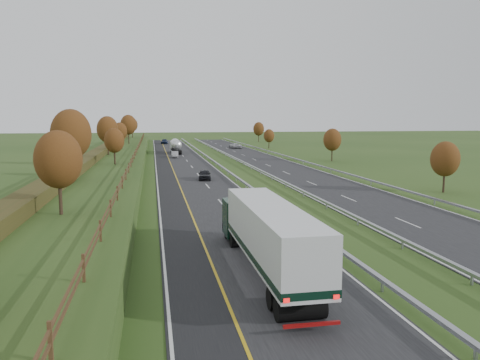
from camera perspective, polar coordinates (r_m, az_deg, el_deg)
The scene contains 19 objects.
ground at distance 80.64m, azimuth -0.87°, elevation 1.40°, with size 400.00×400.00×0.00m, color #2C4719.
near_carriageway at distance 84.65m, azimuth -6.79°, elevation 1.66°, with size 10.50×200.00×0.04m, color black.
far_carriageway at distance 87.30m, azimuth 4.08°, elevation 1.87°, with size 10.50×200.00×0.04m, color black.
hard_shoulder at distance 84.48m, azimuth -9.33°, elevation 1.60°, with size 3.00×200.00×0.04m, color black.
lane_markings at distance 85.19m, azimuth -2.49°, elevation 1.76°, with size 26.75×200.00×0.01m.
embankment_left at distance 84.69m, azimuth -15.62°, elevation 2.10°, with size 12.00×200.00×2.00m, color #2C4719.
hedge_left at distance 84.76m, azimuth -17.01°, elevation 3.10°, with size 2.20×180.00×1.10m, color #363917.
fence_left at distance 83.86m, azimuth -12.62°, elevation 3.33°, with size 0.12×189.06×1.20m.
median_barrier_near at distance 85.15m, azimuth -2.97°, elevation 2.14°, with size 0.32×200.00×0.71m.
median_barrier_far at distance 85.98m, azimuth 0.40°, elevation 2.20°, with size 0.32×200.00×0.71m.
outer_barrier_far at distance 88.89m, azimuth 7.70°, elevation 2.31°, with size 0.32×200.00×0.71m.
trees_left at distance 80.98m, azimuth -15.71°, elevation 5.66°, with size 6.64×164.30×7.66m.
trees_far at distance 118.70m, azimuth 6.75°, elevation 5.41°, with size 8.45×118.60×7.12m.
box_lorry at distance 26.30m, azimuth 3.23°, elevation -6.55°, with size 2.58×16.28×4.06m.
road_tanker at distance 116.11m, azimuth -7.83°, elevation 4.16°, with size 2.40×11.22×3.46m.
car_dark_near at distance 66.27m, azimuth -4.33°, elevation 0.68°, with size 1.69×4.21×1.43m, color black.
car_silver_mid at distance 103.44m, azimuth -7.94°, elevation 3.12°, with size 1.47×4.21×1.39m, color #9A9A9F.
car_small_far at distance 158.28m, azimuth -9.21°, elevation 4.66°, with size 2.09×5.15×1.49m, color #111C37.
car_oncoming at distance 133.28m, azimuth -0.59°, elevation 4.21°, with size 2.50×5.42×1.51m, color silver.
Camera 1 is at (-5.58, -24.01, 8.77)m, focal length 35.00 mm.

